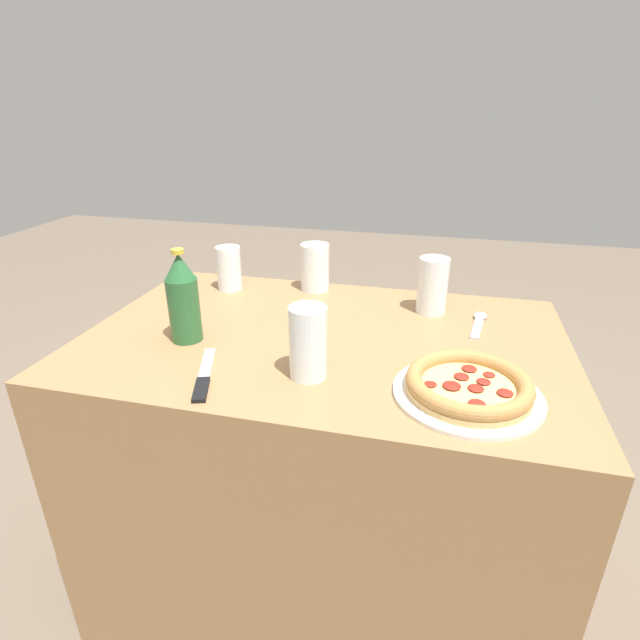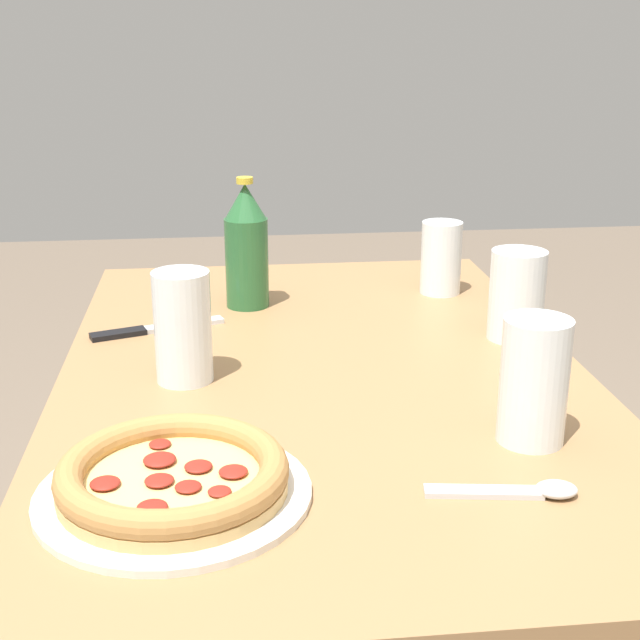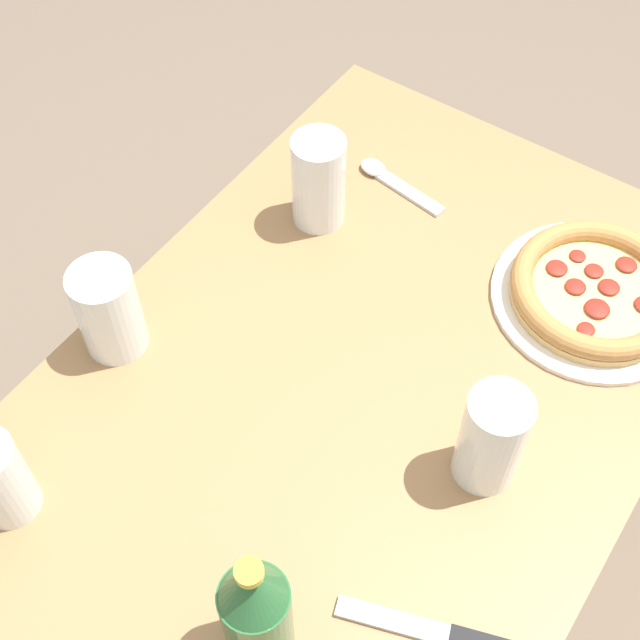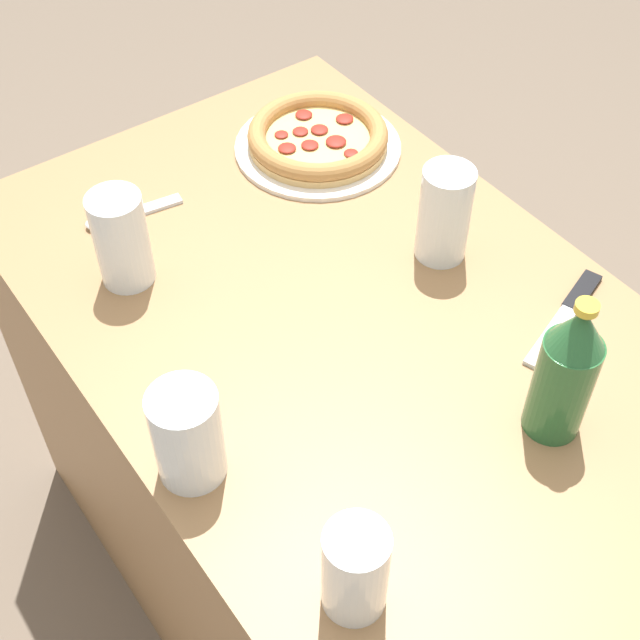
{
  "view_description": "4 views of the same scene",
  "coord_description": "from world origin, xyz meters",
  "px_view_note": "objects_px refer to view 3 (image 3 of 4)",
  "views": [
    {
      "loc": [
        0.24,
        -1.01,
        1.26
      ],
      "look_at": [
        -0.01,
        0.01,
        0.79
      ],
      "focal_mm": 28.0,
      "sensor_mm": 36.0,
      "label": 1
    },
    {
      "loc": [
        1.1,
        -0.13,
        1.2
      ],
      "look_at": [
        -0.02,
        -0.0,
        0.82
      ],
      "focal_mm": 50.0,
      "sensor_mm": 36.0,
      "label": 2
    },
    {
      "loc": [
        -0.48,
        -0.3,
        1.71
      ],
      "look_at": [
        0.03,
        0.06,
        0.84
      ],
      "focal_mm": 50.0,
      "sensor_mm": 36.0,
      "label": 3
    },
    {
      "loc": [
        -0.65,
        0.51,
        1.64
      ],
      "look_at": [
        -0.02,
        0.06,
        0.79
      ],
      "focal_mm": 50.0,
      "sensor_mm": 36.0,
      "label": 4
    }
  ],
  "objects_px": {
    "spoon": "(389,178)",
    "glass_red_wine": "(110,314)",
    "pizza_margherita": "(596,292)",
    "glass_cola": "(491,442)",
    "knife": "(439,634)",
    "glass_iced_tea": "(318,185)",
    "beer_bottle": "(256,612)"
  },
  "relations": [
    {
      "from": "spoon",
      "to": "glass_red_wine",
      "type": "bearing_deg",
      "value": 163.31
    },
    {
      "from": "pizza_margherita",
      "to": "glass_cola",
      "type": "distance_m",
      "value": 0.31
    },
    {
      "from": "glass_cola",
      "to": "knife",
      "type": "bearing_deg",
      "value": -164.0
    },
    {
      "from": "glass_iced_tea",
      "to": "beer_bottle",
      "type": "relative_size",
      "value": 0.67
    },
    {
      "from": "glass_iced_tea",
      "to": "spoon",
      "type": "height_order",
      "value": "glass_iced_tea"
    },
    {
      "from": "glass_red_wine",
      "to": "spoon",
      "type": "distance_m",
      "value": 0.47
    },
    {
      "from": "glass_iced_tea",
      "to": "knife",
      "type": "height_order",
      "value": "glass_iced_tea"
    },
    {
      "from": "glass_red_wine",
      "to": "glass_iced_tea",
      "type": "bearing_deg",
      "value": -15.17
    },
    {
      "from": "glass_iced_tea",
      "to": "spoon",
      "type": "relative_size",
      "value": 0.93
    },
    {
      "from": "glass_iced_tea",
      "to": "beer_bottle",
      "type": "xyz_separation_m",
      "value": [
        -0.53,
        -0.3,
        0.04
      ]
    },
    {
      "from": "beer_bottle",
      "to": "spoon",
      "type": "xyz_separation_m",
      "value": [
        0.65,
        0.25,
        -0.09
      ]
    },
    {
      "from": "glass_iced_tea",
      "to": "knife",
      "type": "bearing_deg",
      "value": -133.12
    },
    {
      "from": "glass_cola",
      "to": "knife",
      "type": "height_order",
      "value": "glass_cola"
    },
    {
      "from": "spoon",
      "to": "pizza_margherita",
      "type": "bearing_deg",
      "value": -95.73
    },
    {
      "from": "glass_red_wine",
      "to": "knife",
      "type": "distance_m",
      "value": 0.54
    },
    {
      "from": "glass_red_wine",
      "to": "knife",
      "type": "height_order",
      "value": "glass_red_wine"
    },
    {
      "from": "glass_cola",
      "to": "spoon",
      "type": "distance_m",
      "value": 0.48
    },
    {
      "from": "pizza_margherita",
      "to": "beer_bottle",
      "type": "distance_m",
      "value": 0.62
    },
    {
      "from": "beer_bottle",
      "to": "knife",
      "type": "relative_size",
      "value": 1.06
    },
    {
      "from": "glass_iced_tea",
      "to": "glass_cola",
      "type": "bearing_deg",
      "value": -119.53
    },
    {
      "from": "glass_cola",
      "to": "beer_bottle",
      "type": "relative_size",
      "value": 0.69
    },
    {
      "from": "glass_cola",
      "to": "spoon",
      "type": "relative_size",
      "value": 0.96
    },
    {
      "from": "pizza_margherita",
      "to": "glass_cola",
      "type": "xyz_separation_m",
      "value": [
        -0.3,
        0.0,
        0.05
      ]
    },
    {
      "from": "beer_bottle",
      "to": "spoon",
      "type": "relative_size",
      "value": 1.38
    },
    {
      "from": "glass_red_wine",
      "to": "pizza_margherita",
      "type": "bearing_deg",
      "value": -49.28
    },
    {
      "from": "beer_bottle",
      "to": "knife",
      "type": "xyz_separation_m",
      "value": [
        0.11,
        -0.15,
        -0.1
      ]
    },
    {
      "from": "glass_cola",
      "to": "spoon",
      "type": "xyz_separation_m",
      "value": [
        0.34,
        0.34,
        -0.06
      ]
    },
    {
      "from": "glass_red_wine",
      "to": "beer_bottle",
      "type": "xyz_separation_m",
      "value": [
        -0.2,
        -0.38,
        0.04
      ]
    },
    {
      "from": "pizza_margherita",
      "to": "knife",
      "type": "xyz_separation_m",
      "value": [
        -0.5,
        -0.05,
        -0.02
      ]
    },
    {
      "from": "pizza_margherita",
      "to": "beer_bottle",
      "type": "height_order",
      "value": "beer_bottle"
    },
    {
      "from": "knife",
      "to": "glass_red_wine",
      "type": "bearing_deg",
      "value": 80.67
    },
    {
      "from": "beer_bottle",
      "to": "knife",
      "type": "bearing_deg",
      "value": -52.72
    }
  ]
}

